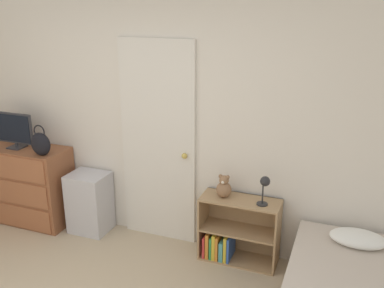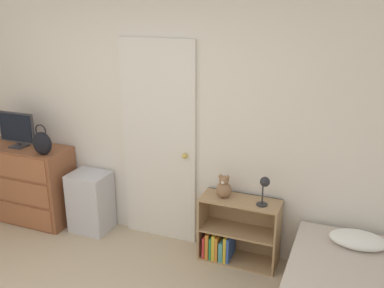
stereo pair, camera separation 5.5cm
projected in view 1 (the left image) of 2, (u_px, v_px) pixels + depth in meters
wall_back at (160, 118)px, 4.21m from camera, size 10.00×0.06×2.55m
door_closed at (158, 144)px, 4.24m from camera, size 0.79×0.09×2.05m
dresser at (25, 184)px, 4.76m from camera, size 1.04×0.45×0.87m
tv at (15, 130)px, 4.55m from camera, size 0.46×0.16×0.39m
handbag at (41, 144)px, 4.35m from camera, size 0.22×0.13×0.32m
storage_bin at (90, 202)px, 4.57m from camera, size 0.41×0.34×0.65m
bookshelf at (233, 234)px, 4.07m from camera, size 0.74×0.30×0.64m
teddy_bear at (224, 187)px, 3.95m from camera, size 0.15×0.15×0.22m
desk_lamp at (265, 185)px, 3.75m from camera, size 0.11×0.11×0.28m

